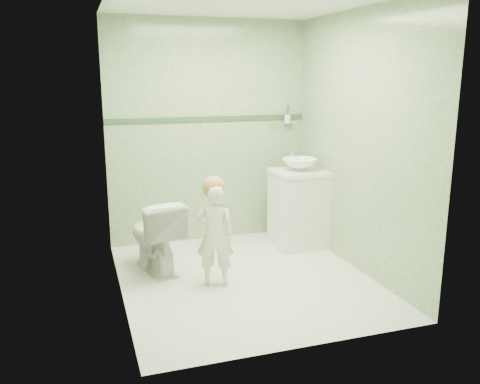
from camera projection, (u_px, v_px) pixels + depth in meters
name	position (u px, v px, depth m)	size (l,w,h in m)	color
ground	(245.00, 279.00, 4.61)	(2.50, 2.50, 0.00)	beige
room_shell	(245.00, 148.00, 4.34)	(2.50, 2.54, 2.40)	gray
trim_stripe	(209.00, 119.00, 5.45)	(2.20, 0.02, 0.05)	#2B4A2C
vanity	(298.00, 210.00, 5.42)	(0.52, 0.50, 0.80)	white
counter	(299.00, 172.00, 5.33)	(0.54, 0.52, 0.04)	white
basin	(300.00, 164.00, 5.31)	(0.37, 0.37, 0.13)	white
faucet	(293.00, 154.00, 5.47)	(0.03, 0.13, 0.18)	silver
cup_holder	(287.00, 119.00, 5.67)	(0.26, 0.07, 0.21)	silver
toilet	(155.00, 235.00, 4.73)	(0.39, 0.69, 0.70)	white
toddler	(215.00, 235.00, 4.39)	(0.33, 0.22, 0.91)	white
hair_cap	(214.00, 187.00, 4.32)	(0.20, 0.20, 0.20)	#AE7239
teal_toothbrush	(223.00, 205.00, 4.20)	(0.11, 0.14, 0.08)	#008B77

